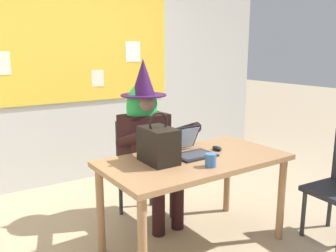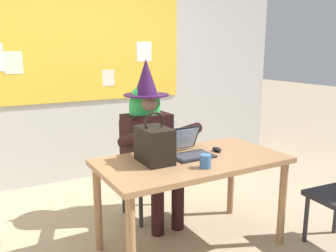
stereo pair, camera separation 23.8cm
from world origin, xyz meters
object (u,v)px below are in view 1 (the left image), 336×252
at_px(person_costumed, 148,135).
at_px(laptop, 190,149).
at_px(chair_at_desk, 141,163).
at_px(computer_mouse, 217,148).
at_px(handbag, 158,145).
at_px(desk_main, 195,169).
at_px(coffee_mug, 211,160).

bearing_deg(person_costumed, laptop, 6.75).
xyz_separation_m(chair_at_desk, computer_mouse, (0.35, -0.67, 0.24)).
distance_m(chair_at_desk, handbag, 0.80).
relative_size(laptop, handbag, 0.89).
relative_size(chair_at_desk, computer_mouse, 8.67).
distance_m(person_costumed, laptop, 0.53).
xyz_separation_m(chair_at_desk, handbag, (-0.23, -0.68, 0.36)).
xyz_separation_m(chair_at_desk, person_costumed, (0.01, -0.12, 0.29)).
bearing_deg(computer_mouse, desk_main, -161.59).
height_order(chair_at_desk, coffee_mug, chair_at_desk).
relative_size(desk_main, handbag, 3.80).
distance_m(desk_main, computer_mouse, 0.31).
bearing_deg(handbag, person_costumed, 67.45).
relative_size(desk_main, chair_at_desk, 1.59).
height_order(handbag, coffee_mug, handbag).
bearing_deg(handbag, desk_main, -11.16).
relative_size(person_costumed, coffee_mug, 15.43).
height_order(computer_mouse, coffee_mug, coffee_mug).
relative_size(chair_at_desk, handbag, 2.39).
bearing_deg(desk_main, computer_mouse, 13.80).
height_order(laptop, coffee_mug, laptop).
xyz_separation_m(desk_main, computer_mouse, (0.28, 0.07, 0.11)).
height_order(chair_at_desk, computer_mouse, chair_at_desk).
xyz_separation_m(person_costumed, coffee_mug, (0.02, -0.84, -0.02)).
relative_size(chair_at_desk, laptop, 2.68).
bearing_deg(coffee_mug, desk_main, 81.39).
distance_m(chair_at_desk, computer_mouse, 0.79).
bearing_deg(laptop, desk_main, -104.23).
height_order(person_costumed, coffee_mug, person_costumed).
relative_size(desk_main, laptop, 4.28).
distance_m(desk_main, coffee_mug, 0.27).
bearing_deg(computer_mouse, coffee_mug, -132.23).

